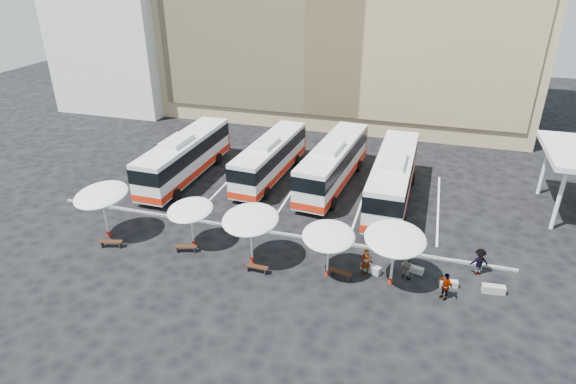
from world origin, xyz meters
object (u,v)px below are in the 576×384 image
(conc_bench_1, at_px, (415,269))
(conc_bench_2, at_px, (449,284))
(sunshade_1, at_px, (190,210))
(wood_bench_2, at_px, (257,268))
(bus_2, at_px, (333,163))
(sunshade_2, at_px, (250,220))
(sunshade_3, at_px, (329,236))
(sunshade_4, at_px, (395,239))
(conc_bench_0, at_px, (371,268))
(conc_bench_3, at_px, (494,289))
(wood_bench_3, at_px, (340,273))
(passenger_3, at_px, (479,262))
(wood_bench_1, at_px, (186,247))
(bus_1, at_px, (270,157))
(wood_bench_0, at_px, (111,243))
(sunshade_0, at_px, (101,195))
(passenger_1, at_px, (407,267))
(passenger_0, at_px, (366,262))
(bus_3, at_px, (393,177))
(bus_0, at_px, (185,156))
(passenger_2, at_px, (445,286))

(conc_bench_1, distance_m, conc_bench_2, 2.24)
(sunshade_1, height_order, wood_bench_2, sunshade_1)
(bus_2, bearing_deg, sunshade_2, -95.75)
(bus_2, relative_size, wood_bench_2, 8.95)
(sunshade_3, xyz_separation_m, sunshade_4, (3.90, 0.25, 0.36))
(conc_bench_0, relative_size, conc_bench_3, 0.99)
(wood_bench_3, xyz_separation_m, conc_bench_3, (9.03, 1.13, -0.11))
(sunshade_3, relative_size, passenger_3, 2.18)
(wood_bench_1, distance_m, wood_bench_2, 5.45)
(bus_1, bearing_deg, wood_bench_0, -112.03)
(sunshade_0, xyz_separation_m, passenger_1, (20.66, 1.10, -2.49))
(passenger_3, bearing_deg, sunshade_0, -9.23)
(sunshade_0, distance_m, sunshade_3, 15.93)
(bus_1, bearing_deg, wood_bench_3, -51.68)
(passenger_1, bearing_deg, conc_bench_1, -98.12)
(sunshade_1, height_order, passenger_1, sunshade_1)
(bus_2, distance_m, conc_bench_1, 13.65)
(bus_2, height_order, wood_bench_3, bus_2)
(sunshade_0, bearing_deg, bus_2, 43.81)
(wood_bench_1, bearing_deg, sunshade_0, 178.20)
(bus_2, relative_size, sunshade_1, 3.36)
(wood_bench_0, relative_size, conc_bench_0, 1.24)
(wood_bench_0, distance_m, passenger_0, 17.29)
(bus_1, xyz_separation_m, conc_bench_1, (13.33, -11.09, -1.76))
(bus_2, height_order, bus_3, bus_3)
(passenger_0, bearing_deg, sunshade_2, 174.38)
(wood_bench_0, height_order, passenger_0, passenger_0)
(bus_0, xyz_separation_m, wood_bench_0, (0.33, -11.81, -1.73))
(sunshade_3, bearing_deg, bus_1, 121.82)
(sunshade_1, xyz_separation_m, wood_bench_0, (-5.32, -1.82, -2.40))
(wood_bench_2, bearing_deg, passenger_2, 3.57)
(wood_bench_2, bearing_deg, passenger_3, 16.00)
(wood_bench_1, distance_m, conc_bench_2, 17.06)
(wood_bench_3, bearing_deg, sunshade_0, 179.80)
(bus_0, relative_size, sunshade_1, 3.32)
(sunshade_4, relative_size, passenger_3, 2.45)
(conc_bench_3, bearing_deg, wood_bench_3, -172.88)
(bus_0, height_order, conc_bench_3, bus_0)
(bus_0, height_order, conc_bench_0, bus_0)
(bus_3, distance_m, wood_bench_2, 14.33)
(bus_0, xyz_separation_m, conc_bench_1, (20.51, -8.83, -1.90))
(bus_2, distance_m, bus_3, 5.46)
(sunshade_3, relative_size, sunshade_4, 0.89)
(bus_0, relative_size, sunshade_0, 2.64)
(passenger_0, relative_size, passenger_1, 1.09)
(sunshade_2, bearing_deg, bus_3, 55.54)
(conc_bench_0, bearing_deg, sunshade_3, -155.64)
(conc_bench_0, height_order, conc_bench_1, conc_bench_0)
(conc_bench_2, bearing_deg, conc_bench_1, 155.92)
(conc_bench_1, distance_m, passenger_3, 3.95)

